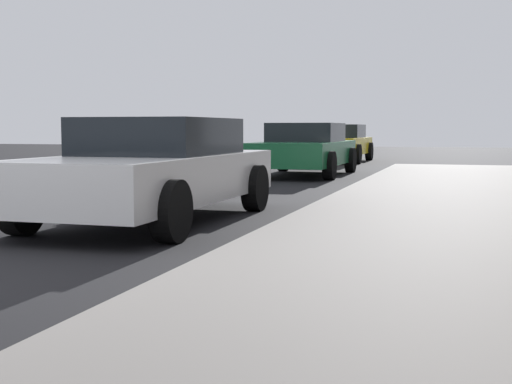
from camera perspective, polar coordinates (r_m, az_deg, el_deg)
name	(u,v)px	position (r m, az deg, el deg)	size (l,w,h in m)	color
sidewalk	(467,324)	(4.08, 16.79, -10.20)	(4.00, 32.00, 0.15)	gray
car_white	(154,169)	(8.72, -8.24, 1.88)	(1.96, 4.47, 1.27)	white
car_green	(305,149)	(17.20, 3.98, 3.53)	(2.03, 4.45, 1.27)	#196638
car_yellow	(339,143)	(24.25, 6.74, 3.99)	(1.94, 4.37, 1.27)	yellow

